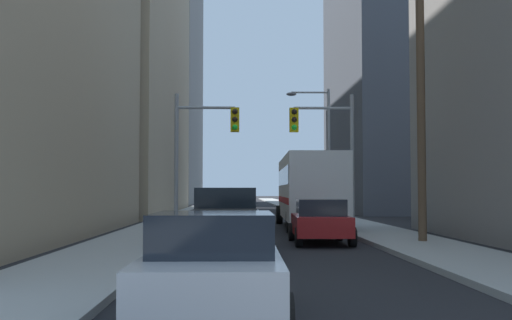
{
  "coord_description": "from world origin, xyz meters",
  "views": [
    {
      "loc": [
        -1.15,
        -3.92,
        1.82
      ],
      "look_at": [
        0.0,
        36.7,
        3.77
      ],
      "focal_mm": 44.63,
      "sensor_mm": 36.0,
      "label": 1
    }
  ],
  "objects": [
    {
      "name": "building_left_mid_office",
      "position": [
        -16.58,
        48.29,
        15.16
      ],
      "size": [
        20.38,
        29.95,
        30.33
      ],
      "primitive_type": "cube",
      "color": "tan",
      "rests_on": "ground"
    },
    {
      "name": "traffic_signal_near_right",
      "position": [
        2.65,
        23.47,
        3.99
      ],
      "size": [
        2.82,
        0.44,
        6.0
      ],
      "color": "gray",
      "rests_on": "ground"
    },
    {
      "name": "traffic_signal_near_left",
      "position": [
        -2.66,
        23.47,
        3.99
      ],
      "size": [
        2.8,
        0.44,
        6.0
      ],
      "color": "gray",
      "rests_on": "ground"
    },
    {
      "name": "sedan_maroon",
      "position": [
        -1.75,
        33.49,
        0.77
      ],
      "size": [
        1.95,
        4.21,
        1.52
      ],
      "color": "maroon",
      "rests_on": "ground"
    },
    {
      "name": "building_right_mid_block",
      "position": [
        18.39,
        50.06,
        12.26
      ],
      "size": [
        21.67,
        19.89,
        24.52
      ],
      "primitive_type": "cube",
      "color": "#4C515B",
      "rests_on": "ground"
    },
    {
      "name": "street_lamp_right",
      "position": [
        3.52,
        31.31,
        4.55
      ],
      "size": [
        2.45,
        0.32,
        7.5
      ],
      "color": "gray",
      "rests_on": "ground"
    },
    {
      "name": "utility_pole_right",
      "position": [
        4.96,
        17.04,
        5.2
      ],
      "size": [
        2.2,
        0.28,
        9.85
      ],
      "color": "brown",
      "rests_on": "ground"
    },
    {
      "name": "sidewalk_left",
      "position": [
        -4.67,
        50.0,
        0.07
      ],
      "size": [
        2.92,
        160.0,
        0.15
      ],
      "primitive_type": "cube",
      "color": "#9E9E99",
      "rests_on": "ground"
    },
    {
      "name": "sedan_silver",
      "position": [
        -1.49,
        4.81,
        0.77
      ],
      "size": [
        1.95,
        4.22,
        1.52
      ],
      "color": "#B7BABF",
      "rests_on": "ground"
    },
    {
      "name": "sidewalk_right",
      "position": [
        4.67,
        50.0,
        0.07
      ],
      "size": [
        2.92,
        160.0,
        0.15
      ],
      "primitive_type": "cube",
      "color": "#9E9E99",
      "rests_on": "ground"
    },
    {
      "name": "pickup_truck_grey",
      "position": [
        -1.52,
        14.61,
        0.93
      ],
      "size": [
        2.2,
        5.43,
        1.9
      ],
      "color": "slate",
      "rests_on": "ground"
    },
    {
      "name": "sedan_red",
      "position": [
        1.66,
        17.82,
        0.77
      ],
      "size": [
        1.96,
        4.27,
        1.52
      ],
      "color": "maroon",
      "rests_on": "ground"
    },
    {
      "name": "sedan_navy",
      "position": [
        -1.71,
        46.22,
        0.77
      ],
      "size": [
        1.95,
        4.24,
        1.52
      ],
      "color": "#141E4C",
      "rests_on": "ground"
    },
    {
      "name": "city_bus",
      "position": [
        2.27,
        26.67,
        1.93
      ],
      "size": [
        2.83,
        11.57,
        3.4
      ],
      "color": "silver",
      "rests_on": "ground"
    },
    {
      "name": "sedan_black",
      "position": [
        -1.51,
        25.03,
        0.77
      ],
      "size": [
        1.95,
        4.25,
        1.52
      ],
      "color": "black",
      "rests_on": "ground"
    }
  ]
}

